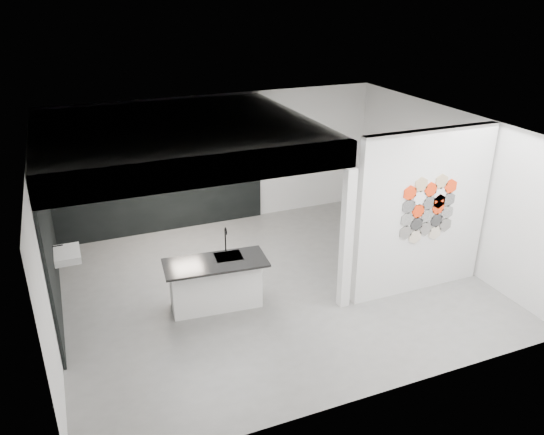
{
  "coord_description": "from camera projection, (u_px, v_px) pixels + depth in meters",
  "views": [
    {
      "loc": [
        -3.04,
        -7.41,
        4.8
      ],
      "look_at": [
        0.1,
        0.3,
        1.15
      ],
      "focal_mm": 35.0,
      "sensor_mm": 36.0,
      "label": 1
    }
  ],
  "objects": [
    {
      "name": "wall_basin",
      "position": [
        67.0,
        255.0,
        8.48
      ],
      "size": [
        0.4,
        0.6,
        0.12
      ],
      "primitive_type": "cube",
      "color": "silver",
      "rests_on": "bay_clad_left"
    },
    {
      "name": "stockpot",
      "position": [
        102.0,
        176.0,
        10.29
      ],
      "size": [
        0.27,
        0.27,
        0.18
      ],
      "primitive_type": "cylinder",
      "rotation": [
        0.0,
        0.0,
        -0.24
      ],
      "color": "black",
      "rests_on": "display_shelf"
    },
    {
      "name": "display_shelf",
      "position": [
        165.0,
        174.0,
        10.75
      ],
      "size": [
        3.0,
        0.15,
        0.04
      ],
      "primitive_type": "cube",
      "color": "black",
      "rests_on": "bay_clad_back"
    },
    {
      "name": "bottle_dark",
      "position": [
        138.0,
        172.0,
        10.53
      ],
      "size": [
        0.06,
        0.06,
        0.14
      ],
      "primitive_type": "cylinder",
      "rotation": [
        0.0,
        0.0,
        0.07
      ],
      "color": "black",
      "rests_on": "display_shelf"
    },
    {
      "name": "bay_clad_left",
      "position": [
        48.0,
        234.0,
        8.44
      ],
      "size": [
        0.04,
        4.0,
        2.35
      ],
      "primitive_type": "cube",
      "color": "black",
      "rests_on": "floor"
    },
    {
      "name": "glass_vase",
      "position": [
        228.0,
        161.0,
        11.18
      ],
      "size": [
        0.13,
        0.13,
        0.16
      ],
      "primitive_type": "cylinder",
      "rotation": [
        0.0,
        0.0,
        -0.14
      ],
      "color": "gray",
      "rests_on": "display_shelf"
    },
    {
      "name": "fascia_beam",
      "position": [
        209.0,
        171.0,
        7.01
      ],
      "size": [
        4.4,
        0.16,
        0.4
      ],
      "primitive_type": "cube",
      "color": "silver",
      "rests_on": "corner_column"
    },
    {
      "name": "floor",
      "position": [
        273.0,
        285.0,
        9.26
      ],
      "size": [
        7.0,
        6.0,
        0.01
      ],
      "primitive_type": "cube",
      "color": "slate"
    },
    {
      "name": "kitchen_island",
      "position": [
        216.0,
        282.0,
        8.48
      ],
      "size": [
        1.67,
        0.85,
        1.3
      ],
      "rotation": [
        0.0,
        0.0,
        -0.09
      ],
      "color": "silver",
      "rests_on": "floor"
    },
    {
      "name": "hex_tile_cluster",
      "position": [
        429.0,
        209.0,
        8.52
      ],
      "size": [
        1.04,
        0.02,
        1.16
      ],
      "color": "#66635E",
      "rests_on": "partition_panel"
    },
    {
      "name": "partition_panel",
      "position": [
        423.0,
        213.0,
        8.62
      ],
      "size": [
        2.45,
        0.15,
        2.8
      ],
      "primitive_type": "cube",
      "color": "silver",
      "rests_on": "floor"
    },
    {
      "name": "glass_bowl",
      "position": [
        228.0,
        163.0,
        11.19
      ],
      "size": [
        0.14,
        0.14,
        0.09
      ],
      "primitive_type": "cylinder",
      "rotation": [
        0.0,
        0.0,
        -0.23
      ],
      "color": "gray",
      "rests_on": "display_shelf"
    },
    {
      "name": "bulkhead",
      "position": [
        176.0,
        136.0,
        8.64
      ],
      "size": [
        4.4,
        4.0,
        0.4
      ],
      "primitive_type": "cube",
      "color": "silver",
      "rests_on": "corner_column"
    },
    {
      "name": "bay_clad_back",
      "position": [
        160.0,
        178.0,
        10.86
      ],
      "size": [
        4.4,
        0.04,
        2.35
      ],
      "primitive_type": "cube",
      "color": "black",
      "rests_on": "floor"
    },
    {
      "name": "corner_column",
      "position": [
        346.0,
        240.0,
        8.22
      ],
      "size": [
        0.16,
        0.16,
        2.35
      ],
      "primitive_type": "cube",
      "color": "silver",
      "rests_on": "floor"
    },
    {
      "name": "utensil_cup",
      "position": [
        131.0,
        175.0,
        10.49
      ],
      "size": [
        0.09,
        0.09,
        0.09
      ],
      "primitive_type": "cylinder",
      "rotation": [
        0.0,
        0.0,
        -0.39
      ],
      "color": "black",
      "rests_on": "display_shelf"
    },
    {
      "name": "kettle",
      "position": [
        210.0,
        164.0,
        11.05
      ],
      "size": [
        0.22,
        0.22,
        0.14
      ],
      "primitive_type": "ellipsoid",
      "rotation": [
        0.0,
        0.0,
        0.43
      ],
      "color": "black",
      "rests_on": "display_shelf"
    }
  ]
}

